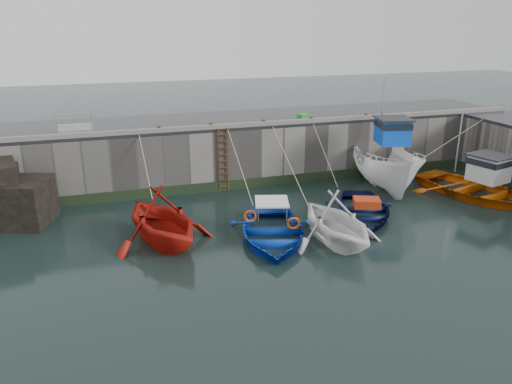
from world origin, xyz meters
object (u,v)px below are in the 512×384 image
object	(u,v)px
ladder	(223,160)
bollard_a	(159,129)
boat_near_white	(163,242)
bollard_b	(211,126)
boat_near_navy	(363,215)
boat_far_white	(386,165)
boat_far_orange	(475,188)
boat_near_blue	(272,238)
boat_near_blacktrim	(335,242)
fish_crate	(303,117)
bollard_c	(263,122)
bollard_d	(311,119)
bollard_e	(366,116)

from	to	relation	value
ladder	bollard_a	size ratio (longest dim) A/B	11.43
ladder	boat_near_white	distance (m)	6.68
bollard_b	boat_near_navy	bearing A→B (deg)	-44.30
boat_far_white	boat_far_orange	world-z (taller)	boat_far_white
boat_near_blue	boat_near_white	bearing A→B (deg)	-176.63
boat_near_blacktrim	bollard_a	xyz separation A→B (m)	(-5.57, 7.62, 3.30)
boat_near_white	bollard_a	distance (m)	6.55
bollard_a	fish_crate	bearing A→B (deg)	6.07
boat_far_orange	bollard_c	bearing A→B (deg)	137.88
boat_far_white	bollard_b	size ratio (longest dim) A/B	26.95
boat_near_navy	bollard_b	xyz separation A→B (m)	(-5.54, 5.40, 3.30)
ladder	boat_near_blacktrim	bearing A→B (deg)	-70.57
boat_near_blacktrim	bollard_b	size ratio (longest dim) A/B	15.89
boat_far_orange	fish_crate	bearing A→B (deg)	125.66
boat_near_blue	bollard_c	distance (m)	7.57
boat_near_blacktrim	boat_far_white	bearing A→B (deg)	39.97
boat_far_orange	boat_near_white	bearing A→B (deg)	168.19
bollard_a	ladder	bearing A→B (deg)	-6.38
bollard_a	bollard_d	xyz separation A→B (m)	(7.80, 0.00, 0.00)
ladder	boat_near_navy	xyz separation A→B (m)	(5.04, -5.07, -1.59)
boat_far_white	bollard_d	world-z (taller)	boat_far_white
boat_near_blacktrim	bollard_e	bearing A→B (deg)	49.69
bollard_c	bollard_e	xyz separation A→B (m)	(5.80, 0.00, 0.00)
boat_near_navy	bollard_b	world-z (taller)	bollard_b
boat_near_blue	bollard_a	world-z (taller)	bollard_a
boat_near_blacktrim	bollard_c	bearing A→B (deg)	87.94
boat_near_navy	bollard_e	world-z (taller)	bollard_e
boat_near_blue	bollard_c	world-z (taller)	bollard_c
boat_near_white	bollard_d	bearing A→B (deg)	15.25
bollard_b	boat_far_orange	bearing A→B (deg)	-21.88
boat_near_navy	bollard_a	size ratio (longest dim) A/B	17.05
boat_near_navy	fish_crate	distance (m)	7.05
boat_near_navy	bollard_e	xyz separation A→B (m)	(2.96, 5.40, 3.30)
boat_near_white	boat_near_blue	bearing A→B (deg)	-30.87
boat_near_navy	boat_far_white	size ratio (longest dim) A/B	0.63
boat_far_white	fish_crate	bearing A→B (deg)	152.60
boat_near_white	ladder	bearing A→B (deg)	36.45
bollard_e	bollard_b	bearing A→B (deg)	180.00
bollard_c	bollard_d	bearing A→B (deg)	0.00
ladder	boat_far_white	world-z (taller)	boat_far_white
boat_far_white	boat_far_orange	xyz separation A→B (m)	(3.41, -2.70, -0.74)
boat_near_white	bollard_c	bearing A→B (deg)	25.25
bollard_e	bollard_a	bearing A→B (deg)	180.00
fish_crate	boat_near_navy	bearing A→B (deg)	-110.24
boat_far_white	bollard_c	xyz separation A→B (m)	(-5.90, 2.13, 2.15)
boat_near_navy	boat_far_orange	world-z (taller)	boat_far_orange
boat_near_blue	boat_far_orange	size ratio (longest dim) A/B	0.74
boat_far_white	bollard_e	bearing A→B (deg)	106.16
ladder	bollard_d	distance (m)	5.11
fish_crate	bollard_e	distance (m)	3.40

